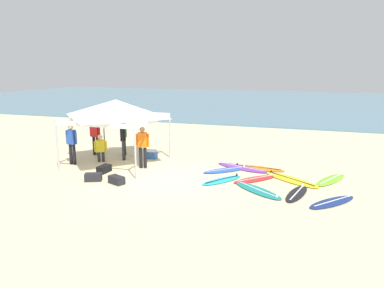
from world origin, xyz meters
name	(u,v)px	position (x,y,z in m)	size (l,w,h in m)	color
ground_plane	(165,178)	(0.00, 0.00, 0.00)	(80.00, 80.00, 0.00)	beige
sea	(265,102)	(0.00, 30.47, 0.05)	(80.00, 36.00, 0.10)	#568499
canopy_tent	(116,108)	(-2.68, 1.24, 2.39)	(3.52, 3.52, 2.75)	#B7B7BC
surfboard_red	(255,179)	(3.22, 0.84, 0.04)	(1.66, 1.71, 0.19)	red
surfboard_cyan	(222,180)	(2.09, 0.33, 0.04)	(1.44, 1.75, 0.19)	#23B2CC
surfboard_blue	(227,170)	(1.95, 1.68, 0.04)	(1.88, 1.80, 0.19)	blue
surfboard_yellow	(291,179)	(4.47, 1.19, 0.04)	(2.29, 1.92, 0.19)	yellow
surfboard_lime	(331,180)	(5.86, 1.62, 0.04)	(1.38, 2.01, 0.19)	#7AD12D
surfboard_black	(297,193)	(4.73, -0.28, 0.04)	(0.88, 1.87, 0.19)	black
surfboard_navy	(332,202)	(5.80, -0.71, 0.04)	(1.65, 1.81, 0.19)	navy
surfboard_orange	(258,168)	(3.11, 2.32, 0.04)	(2.20, 0.79, 0.19)	orange
surfboard_teal	(258,190)	(3.48, -0.37, 0.04)	(1.99, 1.76, 0.19)	#19847F
surfboard_purple	(242,167)	(2.46, 2.21, 0.04)	(2.37, 1.42, 0.19)	purple
person_orange	(143,144)	(-1.39, 0.99, 0.99)	(0.53, 0.32, 1.71)	black
person_red	(95,134)	(-4.47, 2.32, 0.99)	(0.55, 0.23, 1.71)	black
person_green	(124,134)	(-3.20, 2.74, 0.99)	(0.39, 0.46, 1.71)	black
person_black	(123,138)	(-2.79, 1.94, 0.99)	(0.35, 0.51, 1.71)	#2D2D33
person_blue	(72,141)	(-4.50, 0.61, 0.99)	(0.55, 0.24, 1.71)	black
person_yellow	(101,147)	(-3.57, 1.32, 0.66)	(0.50, 0.36, 1.20)	#2D2D33
gear_bag_near_tent	(117,180)	(-1.41, -1.13, 0.14)	(0.60, 0.32, 0.28)	#232328
gear_bag_by_pole	(104,169)	(-2.58, -0.06, 0.14)	(0.60, 0.32, 0.28)	black
gear_bag_on_sand	(93,177)	(-2.38, -1.11, 0.14)	(0.60, 0.32, 0.28)	#232328
cooler_box	(151,154)	(-1.72, 2.52, 0.20)	(0.50, 0.36, 0.39)	#2D60B7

